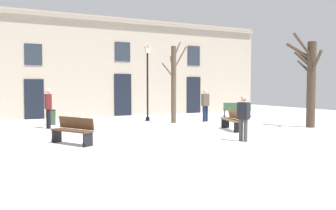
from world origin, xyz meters
TOP-DOWN VIEW (x-y plane):
  - ground_plane at (0.00, 0.00)m, footprint 33.21×33.21m
  - building_facade at (0.00, 8.36)m, footprint 20.76×0.60m
  - tree_right_of_center at (5.56, -1.77)m, footprint 1.51×2.18m
  - tree_near_facade at (0.90, 2.78)m, footprint 1.54×0.91m
  - streetlamp at (0.17, 4.48)m, footprint 0.30×0.30m
  - litter_bin at (-4.90, 4.57)m, footprint 0.42×0.42m
  - bench_near_lamp at (5.61, 3.64)m, footprint 1.61×1.37m
  - bench_far_corner at (-5.13, -1.72)m, footprint 1.16×1.66m
  - bench_facing_shops at (1.77, -1.05)m, footprint 0.97×1.86m
  - person_near_bench at (0.20, -3.73)m, footprint 0.35×0.43m
  - person_crossing_plaza at (-5.24, 3.09)m, footprint 0.27×0.41m
  - person_strolling at (2.72, 2.62)m, footprint 0.39×0.24m

SIDE VIEW (x-z plane):
  - ground_plane at x=0.00m, z-range 0.00..0.00m
  - litter_bin at x=-4.90m, z-range 0.00..0.75m
  - bench_facing_shops at x=1.77m, z-range 0.03..0.88m
  - bench_far_corner at x=-5.13m, z-range 0.02..0.90m
  - bench_near_lamp at x=5.61m, z-range 0.01..0.93m
  - person_near_bench at x=0.20m, z-range 0.08..1.65m
  - person_strolling at x=2.72m, z-range 0.10..1.85m
  - person_crossing_plaza at x=-5.24m, z-range 0.11..1.92m
  - tree_near_facade at x=0.90m, z-range -0.03..4.22m
  - tree_right_of_center at x=5.56m, z-range 0.05..4.31m
  - streetlamp at x=0.17m, z-range 0.45..4.57m
  - building_facade at x=0.00m, z-range 0.06..6.31m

